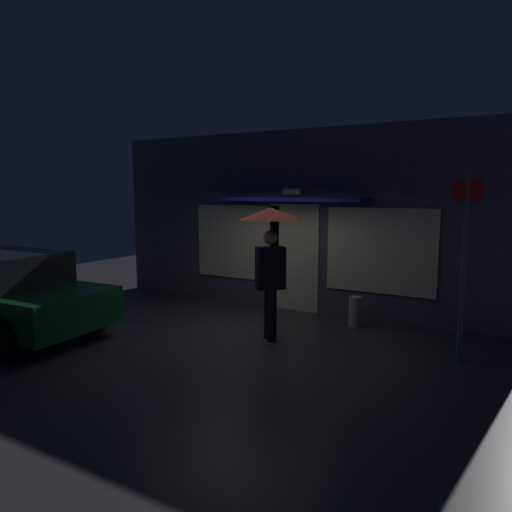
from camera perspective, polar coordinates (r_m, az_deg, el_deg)
ground_plane at (r=8.16m, az=-2.29°, el=-9.71°), size 18.00×18.00×0.00m
building_facade at (r=9.85m, az=5.00°, el=4.13°), size 8.85×1.00×3.68m
person_with_umbrella at (r=7.69m, az=1.76°, el=1.97°), size 1.02×1.02×2.19m
street_sign_post at (r=7.36m, az=23.70°, el=-0.12°), size 0.40×0.07×2.71m
sidewalk_bollard at (r=8.90m, az=11.81°, el=-6.53°), size 0.24×0.24×0.55m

